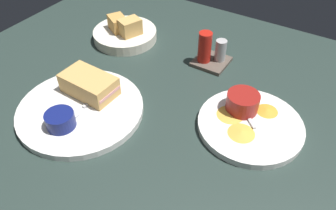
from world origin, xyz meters
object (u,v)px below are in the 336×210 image
(ramekin_dark_sauce, at_px, (60,119))
(spoon_by_dark_ramekin, at_px, (79,111))
(ramekin_light_gravy, at_px, (243,102))
(plate_chips_companion, at_px, (250,125))
(condiment_caddy, at_px, (210,53))
(sandwich_half_near, at_px, (89,85))
(plate_sandwich_main, at_px, (81,110))
(bread_basket_rear, at_px, (125,33))
(spoon_by_gravy_ramekin, at_px, (242,107))

(ramekin_dark_sauce, height_order, spoon_by_dark_ramekin, ramekin_dark_sauce)
(spoon_by_dark_ramekin, xyz_separation_m, ramekin_light_gravy, (0.31, 0.20, 0.02))
(ramekin_light_gravy, bearing_deg, plate_chips_companion, -39.81)
(condiment_caddy, bearing_deg, sandwich_half_near, -122.64)
(plate_chips_companion, bearing_deg, ramekin_dark_sauce, -146.94)
(ramekin_dark_sauce, distance_m, spoon_by_dark_ramekin, 0.05)
(spoon_by_dark_ramekin, height_order, plate_chips_companion, spoon_by_dark_ramekin)
(plate_sandwich_main, height_order, condiment_caddy, condiment_caddy)
(plate_sandwich_main, xyz_separation_m, bread_basket_rear, (-0.11, 0.31, 0.01))
(spoon_by_dark_ramekin, bearing_deg, ramekin_dark_sauce, -91.00)
(spoon_by_gravy_ramekin, bearing_deg, sandwich_half_near, -156.99)
(ramekin_dark_sauce, height_order, ramekin_light_gravy, ramekin_light_gravy)
(ramekin_light_gravy, height_order, bread_basket_rear, bread_basket_rear)
(ramekin_dark_sauce, distance_m, spoon_by_gravy_ramekin, 0.41)
(bread_basket_rear, bearing_deg, spoon_by_gravy_ramekin, -15.36)
(ramekin_light_gravy, xyz_separation_m, bread_basket_rear, (-0.43, 0.12, -0.02))
(ramekin_light_gravy, distance_m, condiment_caddy, 0.21)
(spoon_by_gravy_ramekin, bearing_deg, condiment_caddy, 137.20)
(spoon_by_dark_ramekin, distance_m, spoon_by_gravy_ramekin, 0.37)
(plate_chips_companion, distance_m, condiment_caddy, 0.26)
(condiment_caddy, bearing_deg, spoon_by_gravy_ramekin, -42.80)
(spoon_by_dark_ramekin, relative_size, spoon_by_gravy_ramekin, 1.22)
(sandwich_half_near, bearing_deg, plate_sandwich_main, -74.36)
(sandwich_half_near, xyz_separation_m, ramekin_dark_sauce, (0.02, -0.12, -0.01))
(spoon_by_gravy_ramekin, xyz_separation_m, bread_basket_rear, (-0.43, 0.12, 0.00))
(spoon_by_dark_ramekin, distance_m, bread_basket_rear, 0.34)
(bread_basket_rear, bearing_deg, ramekin_dark_sauce, -73.03)
(bread_basket_rear, bearing_deg, plate_sandwich_main, -71.00)
(spoon_by_gravy_ramekin, bearing_deg, ramekin_light_gravy, -86.09)
(ramekin_light_gravy, bearing_deg, bread_basket_rear, 163.98)
(ramekin_light_gravy, xyz_separation_m, condiment_caddy, (-0.15, 0.15, -0.01))
(plate_sandwich_main, distance_m, condiment_caddy, 0.38)
(plate_sandwich_main, distance_m, spoon_by_gravy_ramekin, 0.37)
(spoon_by_gravy_ramekin, height_order, bread_basket_rear, bread_basket_rear)
(ramekin_dark_sauce, distance_m, bread_basket_rear, 0.39)
(ramekin_dark_sauce, bearing_deg, condiment_caddy, 68.42)
(sandwich_half_near, height_order, spoon_by_dark_ramekin, sandwich_half_near)
(sandwich_half_near, bearing_deg, ramekin_dark_sauce, -79.24)
(condiment_caddy, bearing_deg, bread_basket_rear, -174.95)
(plate_chips_companion, bearing_deg, condiment_caddy, 136.90)
(bread_basket_rear, xyz_separation_m, condiment_caddy, (0.27, 0.02, 0.01))
(condiment_caddy, bearing_deg, plate_chips_companion, -43.10)
(bread_basket_rear, bearing_deg, sandwich_half_near, -70.32)
(ramekin_light_gravy, bearing_deg, spoon_by_gravy_ramekin, 93.91)
(plate_sandwich_main, relative_size, bread_basket_rear, 1.53)
(ramekin_dark_sauce, distance_m, condiment_caddy, 0.43)
(plate_sandwich_main, xyz_separation_m, ramekin_dark_sauce, (0.01, -0.06, 0.03))
(spoon_by_dark_ramekin, height_order, spoon_by_gravy_ramekin, same)
(ramekin_dark_sauce, xyz_separation_m, ramekin_light_gravy, (0.31, 0.25, 0.00))
(ramekin_light_gravy, height_order, condiment_caddy, condiment_caddy)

